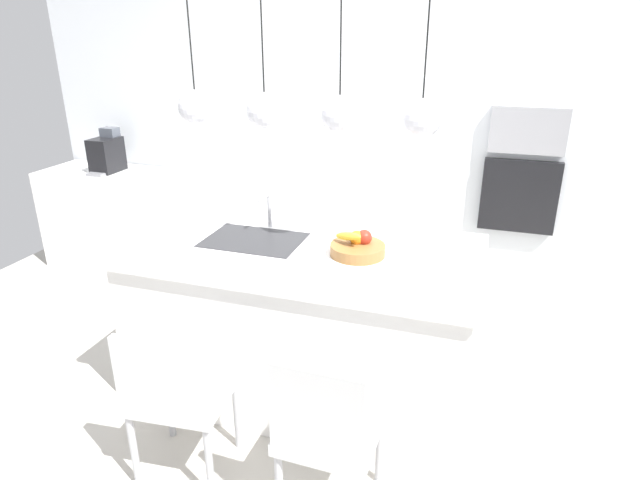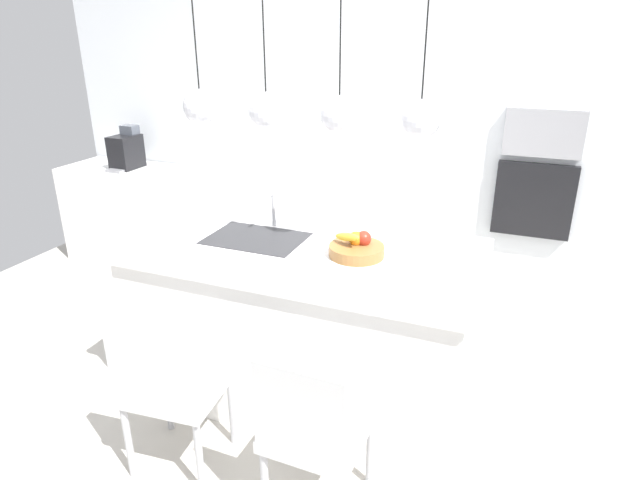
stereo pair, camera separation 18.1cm
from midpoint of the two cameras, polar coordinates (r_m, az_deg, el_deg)
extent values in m
plane|color=#BCB7AD|center=(3.48, -3.17, -15.45)|extent=(6.60, 6.60, 0.00)
cube|color=white|center=(4.43, 4.27, 11.20)|extent=(6.00, 0.10, 2.60)
cube|color=white|center=(3.23, -3.33, -9.08)|extent=(1.92, 0.97, 0.90)
cube|color=white|center=(3.02, -3.53, -1.22)|extent=(1.98, 1.03, 0.06)
cube|color=#2D2D30|center=(3.12, -8.73, -0.10)|extent=(0.56, 0.40, 0.02)
cylinder|color=silver|center=(3.29, -7.00, 3.23)|extent=(0.02, 0.02, 0.22)
cylinder|color=silver|center=(3.19, -7.68, 4.49)|extent=(0.02, 0.16, 0.02)
cylinder|color=#9E6B38|center=(2.88, 2.25, -1.07)|extent=(0.30, 0.30, 0.06)
sphere|color=#B22D1E|center=(2.88, 2.97, 0.27)|extent=(0.09, 0.09, 0.09)
sphere|color=orange|center=(2.88, 2.19, 0.24)|extent=(0.08, 0.08, 0.08)
ellipsoid|color=yellow|center=(2.84, 1.22, 0.39)|extent=(0.18, 0.12, 0.08)
cube|color=white|center=(5.42, -22.50, 2.25)|extent=(1.10, 0.60, 0.90)
cube|color=black|center=(5.22, -22.82, 8.39)|extent=(0.20, 0.28, 0.30)
cube|color=gray|center=(5.13, -23.80, 6.43)|extent=(0.16, 0.08, 0.02)
cube|color=#4C515B|center=(5.25, -22.54, 10.62)|extent=(0.14, 0.11, 0.08)
cube|color=#9E9EA3|center=(4.22, 20.25, 10.95)|extent=(0.54, 0.08, 0.34)
cube|color=black|center=(4.33, 19.40, 4.46)|extent=(0.56, 0.08, 0.56)
cube|color=silver|center=(2.80, -16.31, -15.34)|extent=(0.49, 0.46, 0.06)
cube|color=silver|center=(2.54, -18.87, -13.81)|extent=(0.43, 0.08, 0.37)
cylinder|color=#B2B2B7|center=(2.99, -10.68, -17.85)|extent=(0.04, 0.04, 0.43)
cylinder|color=#B2B2B7|center=(3.15, -17.50, -16.35)|extent=(0.04, 0.04, 0.43)
cylinder|color=#B2B2B7|center=(2.76, -13.77, -22.30)|extent=(0.04, 0.04, 0.43)
cylinder|color=#B2B2B7|center=(2.92, -21.10, -20.31)|extent=(0.04, 0.04, 0.43)
cube|color=silver|center=(2.52, -0.85, -19.36)|extent=(0.43, 0.47, 0.06)
cube|color=silver|center=(2.21, -2.84, -18.10)|extent=(0.40, 0.05, 0.41)
cylinder|color=#B2B2B7|center=(2.78, 4.43, -21.26)|extent=(0.04, 0.04, 0.42)
cylinder|color=#B2B2B7|center=(2.86, -2.96, -19.69)|extent=(0.04, 0.04, 0.42)
sphere|color=silver|center=(3.09, -14.85, 13.54)|extent=(0.19, 0.19, 0.19)
cylinder|color=black|center=(3.06, -15.60, 20.87)|extent=(0.01, 0.01, 0.60)
sphere|color=silver|center=(2.89, -7.78, 13.53)|extent=(0.19, 0.19, 0.19)
cylinder|color=black|center=(2.86, -8.20, 21.40)|extent=(0.01, 0.01, 0.60)
sphere|color=silver|center=(2.74, 0.19, 13.28)|extent=(0.19, 0.19, 0.19)
cylinder|color=black|center=(2.71, 0.20, 21.59)|extent=(0.01, 0.01, 0.60)
sphere|color=silver|center=(2.64, 8.87, 12.73)|extent=(0.19, 0.19, 0.19)
cylinder|color=black|center=(2.61, 9.40, 21.33)|extent=(0.01, 0.01, 0.60)
camera|label=1|loc=(0.09, -91.76, -0.70)|focal=29.89mm
camera|label=2|loc=(0.09, 88.24, 0.70)|focal=29.89mm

